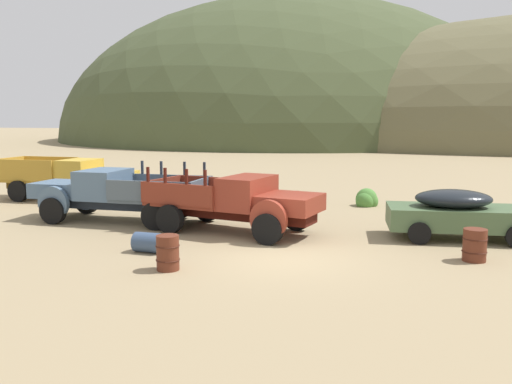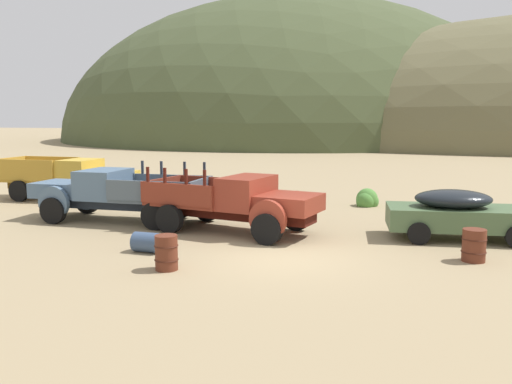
{
  "view_description": "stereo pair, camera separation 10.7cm",
  "coord_description": "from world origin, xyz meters",
  "views": [
    {
      "loc": [
        3.13,
        -13.92,
        3.81
      ],
      "look_at": [
        -2.21,
        5.26,
        1.02
      ],
      "focal_mm": 37.54,
      "sensor_mm": 36.0,
      "label": 1
    },
    {
      "loc": [
        3.24,
        -13.89,
        3.81
      ],
      "look_at": [
        -2.21,
        5.26,
        1.02
      ],
      "focal_mm": 37.54,
      "sensor_mm": 36.0,
      "label": 2
    }
  ],
  "objects": [
    {
      "name": "ground_plane",
      "position": [
        0.0,
        0.0,
        0.0
      ],
      "size": [
        300.0,
        300.0,
        0.0
      ],
      "primitive_type": "plane",
      "color": "#998460"
    },
    {
      "name": "hill_far_left",
      "position": [
        -16.67,
        82.35,
        0.0
      ],
      "size": [
        79.48,
        83.2,
        48.21
      ],
      "primitive_type": "ellipsoid",
      "color": "#424C2D",
      "rests_on": "ground"
    },
    {
      "name": "truck_faded_yellow",
      "position": [
        -11.39,
        7.4,
        1.02
      ],
      "size": [
        6.42,
        2.48,
        1.91
      ],
      "rotation": [
        0.0,
        0.0,
        0.02
      ],
      "color": "brown",
      "rests_on": "ground"
    },
    {
      "name": "truck_chalk_blue",
      "position": [
        -7.42,
        3.44,
        1.01
      ],
      "size": [
        6.59,
        2.53,
        2.16
      ],
      "rotation": [
        0.0,
        0.0,
        3.15
      ],
      "color": "#262D39",
      "rests_on": "ground"
    },
    {
      "name": "truck_rust_red",
      "position": [
        -1.89,
        2.72,
        1.0
      ],
      "size": [
        6.16,
        3.42,
        2.16
      ],
      "rotation": [
        0.0,
        0.0,
        -0.2
      ],
      "color": "#42140D",
      "rests_on": "ground"
    },
    {
      "name": "car_weathered_green",
      "position": [
        5.05,
        3.72,
        0.82
      ],
      "size": [
        4.93,
        2.48,
        1.57
      ],
      "rotation": [
        0.0,
        0.0,
        0.12
      ],
      "color": "#47603D",
      "rests_on": "ground"
    },
    {
      "name": "oil_drum_by_truck",
      "position": [
        -2.5,
        -1.95,
        0.44
      ],
      "size": [
        0.61,
        0.61,
        0.89
      ],
      "color": "#5B2819",
      "rests_on": "ground"
    },
    {
      "name": "oil_drum_foreground",
      "position": [
        5.02,
        1.03,
        0.44
      ],
      "size": [
        0.65,
        0.65,
        0.87
      ],
      "color": "#5B2819",
      "rests_on": "ground"
    },
    {
      "name": "oil_drum_tipped",
      "position": [
        -3.77,
        -0.47,
        0.28
      ],
      "size": [
        0.87,
        0.61,
        0.57
      ],
      "color": "#384C6B",
      "rests_on": "ground"
    },
    {
      "name": "bush_back_edge",
      "position": [
        1.62,
        9.36,
        0.24
      ],
      "size": [
        0.97,
        0.98,
        0.98
      ],
      "color": "#4C8438",
      "rests_on": "ground"
    }
  ]
}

